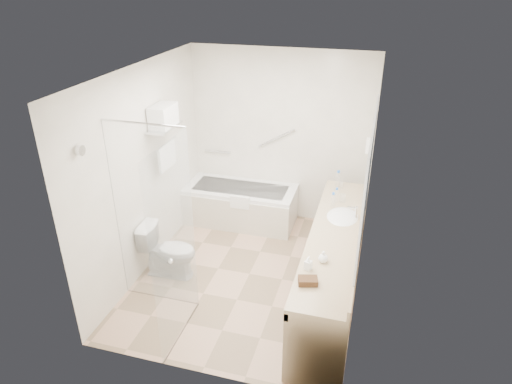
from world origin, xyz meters
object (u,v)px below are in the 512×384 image
(bathtub, at_px, (241,204))
(vanity_counter, at_px, (334,250))
(toilet, at_px, (169,251))
(amenity_basket, at_px, (308,281))
(water_bottle_left, at_px, (333,200))

(bathtub, height_order, vanity_counter, vanity_counter)
(bathtub, relative_size, toilet, 2.36)
(toilet, bearing_deg, bathtub, -19.48)
(bathtub, distance_m, amenity_basket, 2.77)
(vanity_counter, height_order, toilet, vanity_counter)
(bathtub, relative_size, vanity_counter, 0.59)
(toilet, xyz_separation_m, amenity_basket, (1.83, -0.84, 0.55))
(toilet, height_order, amenity_basket, amenity_basket)
(bathtub, bearing_deg, water_bottle_left, -29.03)
(amenity_basket, bearing_deg, vanity_counter, 81.37)
(amenity_basket, bearing_deg, water_bottle_left, 88.83)
(bathtub, bearing_deg, vanity_counter, -42.35)
(bathtub, xyz_separation_m, vanity_counter, (1.52, -1.39, 0.36))
(bathtub, xyz_separation_m, toilet, (-0.45, -1.49, 0.06))
(vanity_counter, xyz_separation_m, amenity_basket, (-0.14, -0.94, 0.24))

